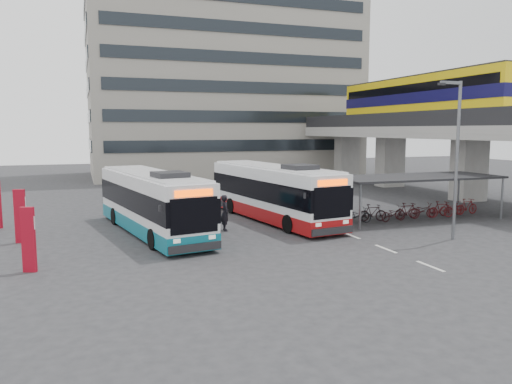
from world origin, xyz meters
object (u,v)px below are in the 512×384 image
object	(u,v)px
pedestrian	(225,213)
bus_teal	(152,203)
bus_main	(273,193)
lamp_post	(456,151)

from	to	relation	value
pedestrian	bus_teal	bearing A→B (deg)	80.81
bus_main	pedestrian	world-z (taller)	bus_main
bus_teal	pedestrian	size ratio (longest dim) A/B	6.09
pedestrian	lamp_post	xyz separation A→B (m)	(9.70, -5.66, 3.33)
bus_main	bus_teal	size ratio (longest dim) A/B	1.02
bus_teal	pedestrian	distance (m)	3.79
bus_main	lamp_post	xyz separation A→B (m)	(6.20, -7.76, 2.69)
bus_main	pedestrian	xyz separation A→B (m)	(-3.50, -2.10, -0.64)
bus_main	bus_teal	distance (m)	7.28
bus_teal	lamp_post	world-z (taller)	lamp_post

